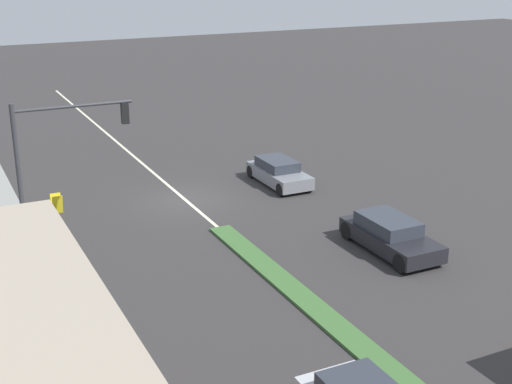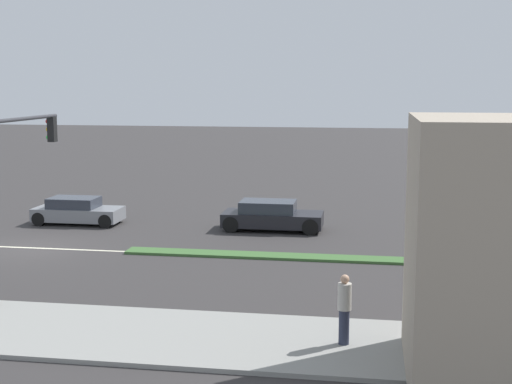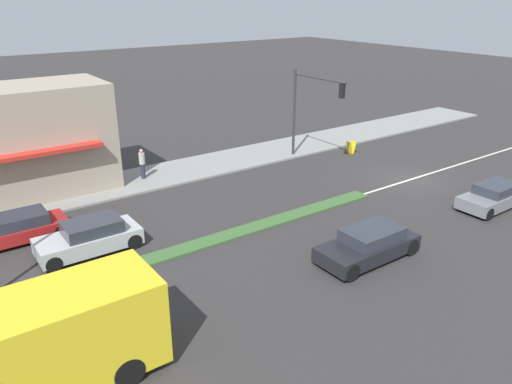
{
  "view_description": "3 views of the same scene",
  "coord_description": "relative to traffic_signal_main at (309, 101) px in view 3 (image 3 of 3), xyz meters",
  "views": [
    {
      "loc": [
        10.75,
        29.42,
        11.05
      ],
      "look_at": [
        -0.67,
        6.08,
        2.16
      ],
      "focal_mm": 50.0,
      "sensor_mm": 36.0,
      "label": 1
    },
    {
      "loc": [
        25.97,
        13.24,
        6.51
      ],
      "look_at": [
        0.11,
        9.07,
        2.5
      ],
      "focal_mm": 50.0,
      "sensor_mm": 36.0,
      "label": 2
    },
    {
      "loc": [
        -17.04,
        23.16,
        10.19
      ],
      "look_at": [
        -0.63,
        11.49,
        2.11
      ],
      "focal_mm": 35.0,
      "sensor_mm": 36.0,
      "label": 3
    }
  ],
  "objects": [
    {
      "name": "sidewalk_right",
      "position": [
        2.88,
        15.87,
        -3.84
      ],
      "size": [
        4.0,
        73.0,
        0.12
      ],
      "primitive_type": "cube",
      "color": "gray",
      "rests_on": "ground"
    },
    {
      "name": "delivery_truck",
      "position": [
        -11.12,
        19.22,
        -2.43
      ],
      "size": [
        2.44,
        7.5,
        2.87
      ],
      "color": "silver",
      "rests_on": "ground"
    },
    {
      "name": "warning_aframe_sign",
      "position": [
        -0.45,
        -3.53,
        -3.47
      ],
      "size": [
        0.45,
        0.53,
        0.84
      ],
      "color": "yellow",
      "rests_on": "ground"
    },
    {
      "name": "hatchback_red",
      "position": [
        -1.12,
        17.83,
        -3.3
      ],
      "size": [
        1.76,
        4.56,
        1.24
      ],
      "color": "#AD1E1E",
      "rests_on": "ground"
    },
    {
      "name": "traffic_signal_main",
      "position": [
        0.0,
        0.0,
        0.0
      ],
      "size": [
        4.59,
        0.34,
        5.6
      ],
      "color": "#333338",
      "rests_on": "sidewalk_right"
    },
    {
      "name": "pedestrian",
      "position": [
        2.86,
        10.08,
        -2.85
      ],
      "size": [
        0.34,
        0.34,
        1.77
      ],
      "color": "#282D42",
      "rests_on": "sidewalk_right"
    },
    {
      "name": "suv_grey",
      "position": [
        -11.12,
        -2.84,
        -3.3
      ],
      "size": [
        1.73,
        4.04,
        1.24
      ],
      "color": "slate",
      "rests_on": "ground"
    },
    {
      "name": "ground_plane",
      "position": [
        -6.12,
        15.37,
        -3.9
      ],
      "size": [
        160.0,
        160.0,
        0.0
      ],
      "primitive_type": "plane",
      "color": "#333030"
    },
    {
      "name": "lane_marking_center",
      "position": [
        -6.12,
        -2.63,
        -3.9
      ],
      "size": [
        0.16,
        60.0,
        0.01
      ],
      "primitive_type": "cube",
      "color": "beige",
      "rests_on": "ground"
    },
    {
      "name": "building_corner_store",
      "position": [
        4.42,
        16.98,
        -0.93
      ],
      "size": [
        5.13,
        10.95,
        5.69
      ],
      "color": "tan",
      "rests_on": "sidewalk_right"
    },
    {
      "name": "sedan_silver",
      "position": [
        -3.92,
        15.4,
        -3.24
      ],
      "size": [
        1.83,
        4.18,
        1.38
      ],
      "color": "#B7BABF",
      "rests_on": "ground"
    },
    {
      "name": "sedan_dark",
      "position": [
        -11.12,
        6.33,
        -3.26
      ],
      "size": [
        1.88,
        4.43,
        1.32
      ],
      "color": "black",
      "rests_on": "ground"
    }
  ]
}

